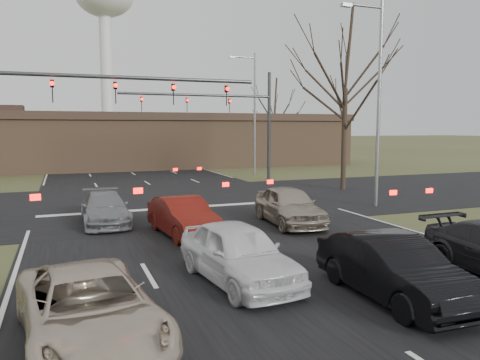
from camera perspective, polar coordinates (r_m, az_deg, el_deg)
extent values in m
plane|color=#424525|center=(11.37, 9.93, -13.90)|extent=(360.00, 360.00, 0.00)
cube|color=black|center=(69.47, -16.20, 2.93)|extent=(14.00, 300.00, 0.02)
cube|color=black|center=(25.07, -7.83, -2.63)|extent=(200.00, 14.00, 0.02)
cube|color=brown|center=(47.77, -11.74, 4.33)|extent=(42.00, 10.00, 4.60)
cube|color=#38281E|center=(47.75, -11.81, 7.51)|extent=(42.40, 10.40, 0.70)
cylinder|color=silver|center=(130.31, -15.93, 11.93)|extent=(3.20, 3.20, 34.00)
cylinder|color=#383A3D|center=(22.46, -13.26, 12.05)|extent=(12.00, 0.18, 0.18)
imported|color=black|center=(22.20, -21.90, 10.01)|extent=(0.16, 0.20, 1.00)
imported|color=black|center=(22.32, -14.94, 10.23)|extent=(0.16, 0.20, 1.00)
imported|color=black|center=(22.76, -8.14, 10.31)|extent=(0.16, 0.20, 1.00)
imported|color=black|center=(23.49, -1.67, 10.25)|extent=(0.16, 0.20, 1.00)
cylinder|color=#383A3D|center=(35.26, 3.55, 6.52)|extent=(0.24, 0.24, 8.00)
cylinder|color=#383A3D|center=(33.46, -5.18, 10.28)|extent=(11.00, 0.18, 0.18)
imported|color=black|center=(34.13, -1.30, 9.05)|extent=(0.16, 0.20, 1.00)
imported|color=black|center=(33.22, -6.49, 9.08)|extent=(0.16, 0.20, 1.00)
imported|color=black|center=(32.58, -11.92, 9.04)|extent=(0.16, 0.20, 1.00)
cylinder|color=gray|center=(24.04, 16.57, 8.70)|extent=(0.18, 0.18, 10.00)
cylinder|color=gray|center=(24.10, 14.93, 19.81)|extent=(2.00, 0.12, 0.12)
cube|color=gray|center=(23.55, 12.82, 20.07)|extent=(0.50, 0.25, 0.15)
cylinder|color=gray|center=(39.15, 1.81, 7.98)|extent=(0.18, 0.18, 10.00)
cylinder|color=gray|center=(39.17, 0.43, 14.74)|extent=(2.00, 0.12, 0.12)
cube|color=gray|center=(38.82, -0.99, 14.74)|extent=(0.50, 0.25, 0.15)
cylinder|color=black|center=(30.09, 12.57, 4.80)|extent=(0.32, 0.32, 6.33)
cylinder|color=black|center=(48.70, 4.17, 4.69)|extent=(0.32, 0.32, 4.95)
imported|color=beige|center=(9.15, -17.94, -14.72)|extent=(2.83, 5.12, 1.36)
imported|color=white|center=(12.02, -0.22, -8.85)|extent=(2.29, 4.67, 1.53)
imported|color=black|center=(11.41, 18.17, -10.20)|extent=(1.63, 4.46, 1.46)
imported|color=gray|center=(19.91, -16.16, -3.34)|extent=(1.81, 4.46, 1.29)
imported|color=#60140D|center=(17.15, -6.92, -4.47)|extent=(1.97, 4.43, 1.41)
imported|color=#A69B86|center=(19.10, 5.99, -3.11)|extent=(2.26, 4.73, 1.56)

